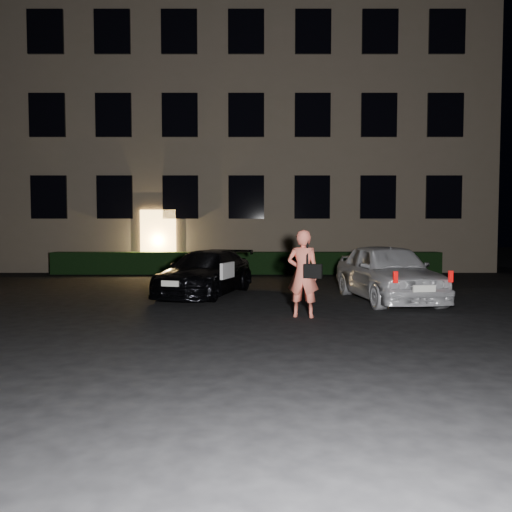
{
  "coord_description": "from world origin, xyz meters",
  "views": [
    {
      "loc": [
        0.39,
        -8.82,
        1.71
      ],
      "look_at": [
        0.39,
        2.0,
        1.14
      ],
      "focal_mm": 35.0,
      "sensor_mm": 36.0,
      "label": 1
    }
  ],
  "objects": [
    {
      "name": "hedge",
      "position": [
        0.0,
        10.5,
        0.42
      ],
      "size": [
        15.0,
        0.7,
        0.85
      ],
      "primitive_type": "cube",
      "color": "black",
      "rests_on": "ground"
    },
    {
      "name": "sedan",
      "position": [
        -0.94,
        4.26,
        0.58
      ],
      "size": [
        2.72,
        4.3,
        1.16
      ],
      "rotation": [
        0.0,
        0.0,
        -0.29
      ],
      "color": "black",
      "rests_on": "ground"
    },
    {
      "name": "ground",
      "position": [
        0.0,
        0.0,
        0.0
      ],
      "size": [
        80.0,
        80.0,
        0.0
      ],
      "primitive_type": "plane",
      "color": "black",
      "rests_on": "ground"
    },
    {
      "name": "building",
      "position": [
        -0.0,
        14.99,
        6.0
      ],
      "size": [
        20.0,
        8.11,
        12.0
      ],
      "color": "#706250",
      "rests_on": "ground"
    },
    {
      "name": "hatch",
      "position": [
        3.55,
        3.13,
        0.7
      ],
      "size": [
        2.09,
        4.26,
        1.4
      ],
      "rotation": [
        0.0,
        0.0,
        0.11
      ],
      "color": "silver",
      "rests_on": "ground"
    },
    {
      "name": "man",
      "position": [
        1.31,
        0.86,
        0.86
      ],
      "size": [
        0.72,
        0.57,
        1.71
      ],
      "rotation": [
        0.0,
        0.0,
        2.88
      ],
      "color": "#F16E59",
      "rests_on": "ground"
    }
  ]
}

